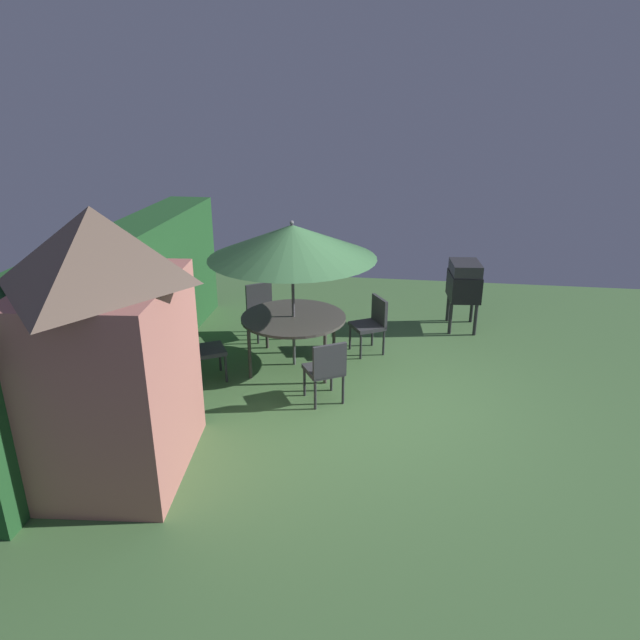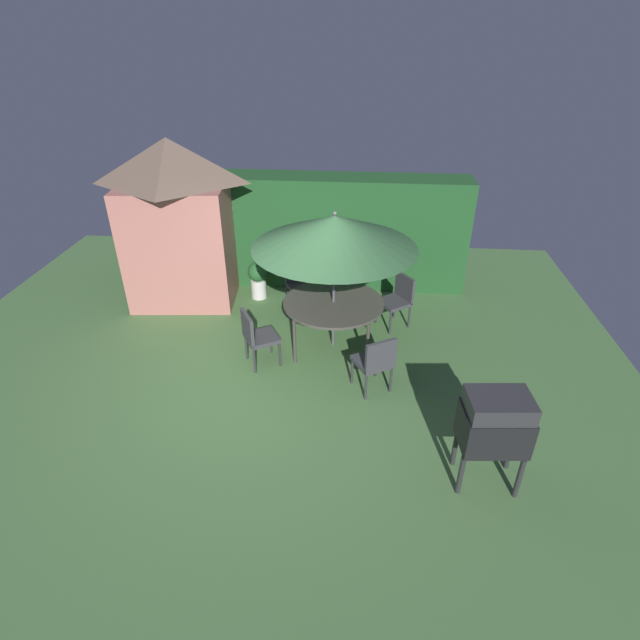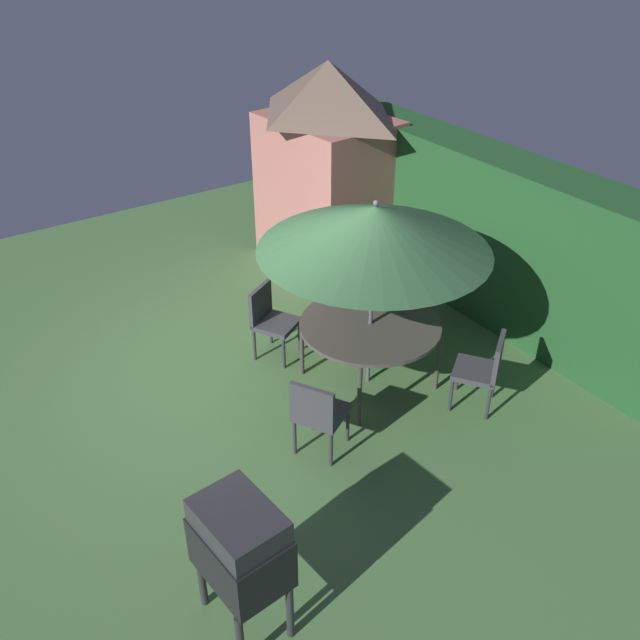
{
  "view_description": "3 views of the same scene",
  "coord_description": "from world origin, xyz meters",
  "px_view_note": "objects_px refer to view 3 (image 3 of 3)",
  "views": [
    {
      "loc": [
        -7.16,
        -0.36,
        3.94
      ],
      "look_at": [
        0.38,
        0.7,
        0.95
      ],
      "focal_mm": 33.02,
      "sensor_mm": 36.0,
      "label": 1
    },
    {
      "loc": [
        1.27,
        -5.63,
        4.5
      ],
      "look_at": [
        0.72,
        0.56,
        0.81
      ],
      "focal_mm": 28.1,
      "sensor_mm": 36.0,
      "label": 2
    },
    {
      "loc": [
        5.8,
        -2.85,
        4.83
      ],
      "look_at": [
        0.7,
        0.62,
        0.93
      ],
      "focal_mm": 38.37,
      "sensor_mm": 36.0,
      "label": 3
    }
  ],
  "objects_px": {
    "patio_umbrella": "(375,228)",
    "potted_plant_by_shed": "(389,266)",
    "patio_table": "(370,327)",
    "chair_toward_house": "(318,412)",
    "chair_toward_hedge": "(270,317)",
    "chair_near_shed": "(484,367)",
    "bbq_grill": "(240,546)",
    "garden_shed": "(328,164)",
    "chair_far_side": "(412,289)"
  },
  "relations": [
    {
      "from": "bbq_grill",
      "to": "chair_near_shed",
      "type": "bearing_deg",
      "value": 103.98
    },
    {
      "from": "bbq_grill",
      "to": "chair_toward_hedge",
      "type": "relative_size",
      "value": 1.33
    },
    {
      "from": "chair_far_side",
      "to": "chair_toward_house",
      "type": "relative_size",
      "value": 1.0
    },
    {
      "from": "chair_toward_house",
      "to": "patio_table",
      "type": "bearing_deg",
      "value": 119.8
    },
    {
      "from": "chair_near_shed",
      "to": "chair_far_side",
      "type": "bearing_deg",
      "value": 164.72
    },
    {
      "from": "patio_table",
      "to": "bbq_grill",
      "type": "xyz_separation_m",
      "value": [
        1.89,
        -2.65,
        0.11
      ]
    },
    {
      "from": "garden_shed",
      "to": "patio_umbrella",
      "type": "distance_m",
      "value": 3.21
    },
    {
      "from": "patio_umbrella",
      "to": "chair_toward_hedge",
      "type": "relative_size",
      "value": 2.71
    },
    {
      "from": "patio_table",
      "to": "chair_toward_house",
      "type": "height_order",
      "value": "chair_toward_house"
    },
    {
      "from": "chair_toward_house",
      "to": "chair_toward_hedge",
      "type": "bearing_deg",
      "value": 163.95
    },
    {
      "from": "bbq_grill",
      "to": "patio_umbrella",
      "type": "bearing_deg",
      "value": 125.5
    },
    {
      "from": "chair_toward_hedge",
      "to": "chair_toward_house",
      "type": "relative_size",
      "value": 1.0
    },
    {
      "from": "patio_umbrella",
      "to": "potted_plant_by_shed",
      "type": "distance_m",
      "value": 2.62
    },
    {
      "from": "patio_umbrella",
      "to": "potted_plant_by_shed",
      "type": "relative_size",
      "value": 3.39
    },
    {
      "from": "patio_table",
      "to": "patio_umbrella",
      "type": "distance_m",
      "value": 1.19
    },
    {
      "from": "bbq_grill",
      "to": "potted_plant_by_shed",
      "type": "bearing_deg",
      "value": 129.22
    },
    {
      "from": "patio_table",
      "to": "bbq_grill",
      "type": "height_order",
      "value": "bbq_grill"
    },
    {
      "from": "chair_far_side",
      "to": "potted_plant_by_shed",
      "type": "height_order",
      "value": "chair_far_side"
    },
    {
      "from": "chair_toward_hedge",
      "to": "garden_shed",
      "type": "bearing_deg",
      "value": 130.52
    },
    {
      "from": "patio_umbrella",
      "to": "chair_far_side",
      "type": "height_order",
      "value": "patio_umbrella"
    },
    {
      "from": "chair_far_side",
      "to": "potted_plant_by_shed",
      "type": "xyz_separation_m",
      "value": [
        -0.83,
        0.3,
        -0.12
      ]
    },
    {
      "from": "bbq_grill",
      "to": "potted_plant_by_shed",
      "type": "height_order",
      "value": "bbq_grill"
    },
    {
      "from": "garden_shed",
      "to": "bbq_grill",
      "type": "bearing_deg",
      "value": -40.55
    },
    {
      "from": "bbq_grill",
      "to": "potted_plant_by_shed",
      "type": "distance_m",
      "value": 5.39
    },
    {
      "from": "patio_umbrella",
      "to": "chair_near_shed",
      "type": "height_order",
      "value": "patio_umbrella"
    },
    {
      "from": "patio_table",
      "to": "patio_umbrella",
      "type": "height_order",
      "value": "patio_umbrella"
    },
    {
      "from": "patio_table",
      "to": "potted_plant_by_shed",
      "type": "distance_m",
      "value": 2.16
    },
    {
      "from": "chair_toward_house",
      "to": "potted_plant_by_shed",
      "type": "distance_m",
      "value": 3.42
    },
    {
      "from": "bbq_grill",
      "to": "chair_near_shed",
      "type": "relative_size",
      "value": 1.33
    },
    {
      "from": "chair_near_shed",
      "to": "chair_toward_house",
      "type": "distance_m",
      "value": 1.92
    },
    {
      "from": "patio_table",
      "to": "chair_near_shed",
      "type": "xyz_separation_m",
      "value": [
        1.05,
        0.74,
        -0.22
      ]
    },
    {
      "from": "chair_near_shed",
      "to": "chair_toward_house",
      "type": "height_order",
      "value": "same"
    },
    {
      "from": "bbq_grill",
      "to": "potted_plant_by_shed",
      "type": "relative_size",
      "value": 1.67
    },
    {
      "from": "patio_umbrella",
      "to": "chair_far_side",
      "type": "distance_m",
      "value": 1.98
    },
    {
      "from": "garden_shed",
      "to": "chair_far_side",
      "type": "height_order",
      "value": "garden_shed"
    },
    {
      "from": "garden_shed",
      "to": "bbq_grill",
      "type": "relative_size",
      "value": 2.43
    },
    {
      "from": "patio_table",
      "to": "chair_toward_house",
      "type": "distance_m",
      "value": 1.33
    },
    {
      "from": "garden_shed",
      "to": "chair_far_side",
      "type": "distance_m",
      "value": 2.39
    },
    {
      "from": "patio_table",
      "to": "potted_plant_by_shed",
      "type": "height_order",
      "value": "patio_table"
    },
    {
      "from": "chair_near_shed",
      "to": "chair_toward_house",
      "type": "relative_size",
      "value": 1.0
    },
    {
      "from": "garden_shed",
      "to": "chair_toward_house",
      "type": "xyz_separation_m",
      "value": [
        3.51,
        -2.55,
        -0.97
      ]
    },
    {
      "from": "chair_far_side",
      "to": "chair_toward_hedge",
      "type": "bearing_deg",
      "value": -102.97
    },
    {
      "from": "patio_table",
      "to": "chair_toward_hedge",
      "type": "xyz_separation_m",
      "value": [
        -1.11,
        -0.64,
        -0.22
      ]
    },
    {
      "from": "bbq_grill",
      "to": "chair_toward_hedge",
      "type": "xyz_separation_m",
      "value": [
        -2.99,
        2.01,
        -0.33
      ]
    },
    {
      "from": "patio_table",
      "to": "garden_shed",
      "type": "bearing_deg",
      "value": 153.75
    },
    {
      "from": "chair_near_shed",
      "to": "chair_far_side",
      "type": "distance_m",
      "value": 1.79
    },
    {
      "from": "garden_shed",
      "to": "bbq_grill",
      "type": "distance_m",
      "value": 6.27
    },
    {
      "from": "chair_toward_hedge",
      "to": "potted_plant_by_shed",
      "type": "bearing_deg",
      "value": 100.56
    },
    {
      "from": "patio_umbrella",
      "to": "potted_plant_by_shed",
      "type": "xyz_separation_m",
      "value": [
        -1.51,
        1.51,
        -1.53
      ]
    },
    {
      "from": "garden_shed",
      "to": "chair_toward_hedge",
      "type": "bearing_deg",
      "value": -49.48
    }
  ]
}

